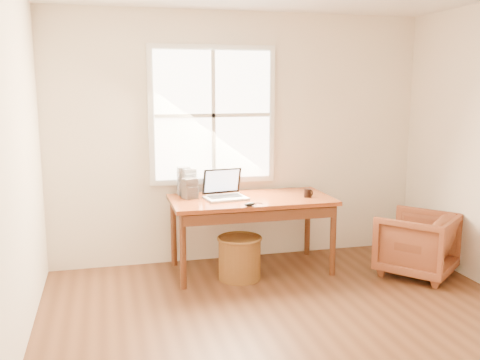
% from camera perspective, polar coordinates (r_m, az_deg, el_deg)
% --- Properties ---
extents(room_shell, '(4.04, 4.54, 2.64)m').
position_cam_1_polar(room_shell, '(3.68, 7.71, 1.56)').
color(room_shell, '#58331E').
rests_on(room_shell, ground).
extents(desk, '(1.60, 0.80, 0.04)m').
position_cam_1_polar(desk, '(5.32, 1.21, -2.12)').
color(desk, brown).
rests_on(desk, room_shell).
extents(armchair, '(0.96, 0.96, 0.63)m').
position_cam_1_polar(armchair, '(5.58, 18.34, -6.49)').
color(armchair, brown).
rests_on(armchair, room_shell).
extents(wicker_stool, '(0.46, 0.46, 0.41)m').
position_cam_1_polar(wicker_stool, '(5.22, -0.04, -8.37)').
color(wicker_stool, brown).
rests_on(wicker_stool, room_shell).
extents(laptop, '(0.50, 0.52, 0.33)m').
position_cam_1_polar(laptop, '(5.22, -1.54, -0.29)').
color(laptop, silver).
rests_on(laptop, desk).
extents(mouse, '(0.12, 0.09, 0.04)m').
position_cam_1_polar(mouse, '(4.96, 1.02, -2.61)').
color(mouse, black).
rests_on(mouse, desk).
extents(coffee_mug, '(0.10, 0.10, 0.08)m').
position_cam_1_polar(coffee_mug, '(5.38, 7.22, -1.40)').
color(coffee_mug, black).
rests_on(coffee_mug, desk).
extents(cd_stack_a, '(0.18, 0.17, 0.28)m').
position_cam_1_polar(cd_stack_a, '(5.43, -5.63, -0.21)').
color(cd_stack_a, silver).
rests_on(cd_stack_a, desk).
extents(cd_stack_b, '(0.16, 0.16, 0.20)m').
position_cam_1_polar(cd_stack_b, '(5.30, -5.39, -0.90)').
color(cd_stack_b, '#25262A').
rests_on(cd_stack_b, desk).
extents(cd_stack_c, '(0.13, 0.12, 0.29)m').
position_cam_1_polar(cd_stack_c, '(5.45, -5.98, -0.11)').
color(cd_stack_c, '#A7A5B3').
rests_on(cd_stack_c, desk).
extents(cd_stack_d, '(0.16, 0.15, 0.17)m').
position_cam_1_polar(cd_stack_d, '(5.52, -2.91, -0.60)').
color(cd_stack_d, silver).
rests_on(cd_stack_d, desk).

